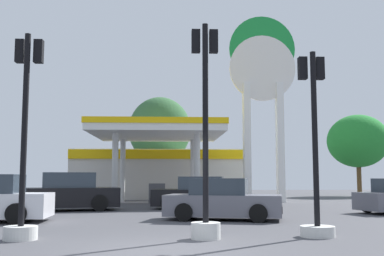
% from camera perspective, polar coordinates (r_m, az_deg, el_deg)
% --- Properties ---
extents(ground_plane, '(90.00, 90.00, 0.00)m').
position_cam_1_polar(ground_plane, '(9.60, -4.21, -14.61)').
color(ground_plane, '#47474C').
rests_on(ground_plane, ground).
extents(gas_station, '(11.63, 13.46, 4.40)m').
position_cam_1_polar(gas_station, '(32.36, -4.02, -5.08)').
color(gas_station, beige).
rests_on(gas_station, ground).
extents(station_pole_sign, '(3.94, 0.56, 11.07)m').
position_cam_1_polar(station_pole_sign, '(28.20, 8.60, 5.33)').
color(station_pole_sign, white).
rests_on(station_pole_sign, ground).
extents(car_0, '(4.35, 2.41, 1.48)m').
position_cam_1_polar(car_0, '(21.62, 0.84, -8.07)').
color(car_0, black).
rests_on(car_0, ground).
extents(car_4, '(4.20, 2.52, 1.41)m').
position_cam_1_polar(car_4, '(16.16, 3.77, -8.86)').
color(car_4, black).
rests_on(car_4, ground).
extents(car_5, '(4.93, 2.97, 1.65)m').
position_cam_1_polar(car_5, '(21.32, -15.18, -7.68)').
color(car_5, black).
rests_on(car_5, ground).
extents(traffic_signal_0, '(0.69, 0.70, 5.17)m').
position_cam_1_polar(traffic_signal_0, '(11.17, 1.65, -4.17)').
color(traffic_signal_0, silver).
rests_on(traffic_signal_0, ground).
extents(traffic_signal_1, '(0.77, 0.77, 4.88)m').
position_cam_1_polar(traffic_signal_1, '(11.70, -19.84, -4.61)').
color(traffic_signal_1, silver).
rests_on(traffic_signal_1, ground).
extents(traffic_signal_2, '(0.83, 0.83, 4.58)m').
position_cam_1_polar(traffic_signal_2, '(11.95, 14.80, -5.35)').
color(traffic_signal_2, silver).
rests_on(traffic_signal_2, ground).
extents(tree_1, '(4.76, 4.76, 7.60)m').
position_cam_1_polar(tree_1, '(35.99, -3.95, -0.26)').
color(tree_1, brown).
rests_on(tree_1, ground).
extents(tree_2, '(4.72, 4.72, 6.35)m').
position_cam_1_polar(tree_2, '(38.92, 19.54, -1.51)').
color(tree_2, brown).
rests_on(tree_2, ground).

